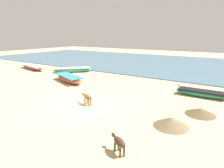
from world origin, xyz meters
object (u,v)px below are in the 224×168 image
at_px(calf_near_brown, 87,97).
at_px(fishing_boat_4, 73,70).
at_px(fishing_boat_3, 202,93).
at_px(fishing_boat_1, 69,78).
at_px(calf_far_dark, 119,142).
at_px(fishing_boat_2, 32,67).

bearing_deg(calf_near_brown, fishing_boat_4, -22.12).
distance_m(fishing_boat_3, fishing_boat_4, 12.94).
height_order(fishing_boat_1, calf_far_dark, fishing_boat_1).
bearing_deg(calf_near_brown, fishing_boat_1, -15.66).
relative_size(fishing_boat_2, calf_far_dark, 5.83).
bearing_deg(fishing_boat_3, calf_near_brown, 44.64).
bearing_deg(calf_far_dark, calf_near_brown, -7.60).
xyz_separation_m(fishing_boat_1, calf_far_dark, (8.88, -6.45, 0.12)).
bearing_deg(fishing_boat_3, fishing_boat_1, 9.41).
bearing_deg(calf_far_dark, fishing_boat_4, -9.97).
relative_size(calf_near_brown, calf_far_dark, 1.13).
height_order(fishing_boat_4, calf_far_dark, fishing_boat_4).
height_order(fishing_boat_4, calf_near_brown, fishing_boat_4).
bearing_deg(fishing_boat_2, fishing_boat_1, -2.93).
distance_m(fishing_boat_4, calf_far_dark, 15.16).
height_order(fishing_boat_1, fishing_boat_4, fishing_boat_1).
bearing_deg(fishing_boat_1, calf_far_dark, -15.14).
distance_m(fishing_boat_3, calf_near_brown, 7.33).
bearing_deg(fishing_boat_1, fishing_boat_4, 150.61).
bearing_deg(calf_far_dark, fishing_boat_2, 3.18).
distance_m(fishing_boat_1, calf_far_dark, 10.98).
distance_m(fishing_boat_1, fishing_boat_2, 8.19).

